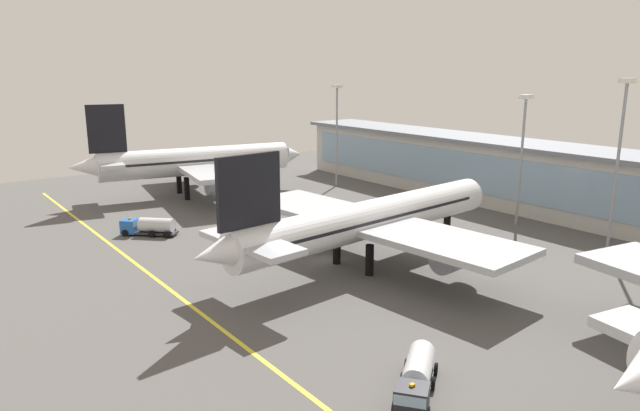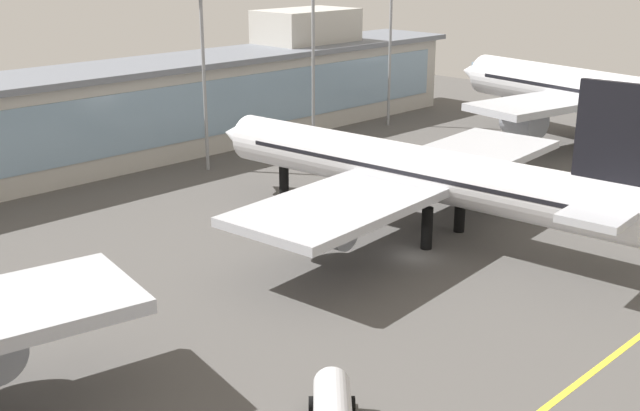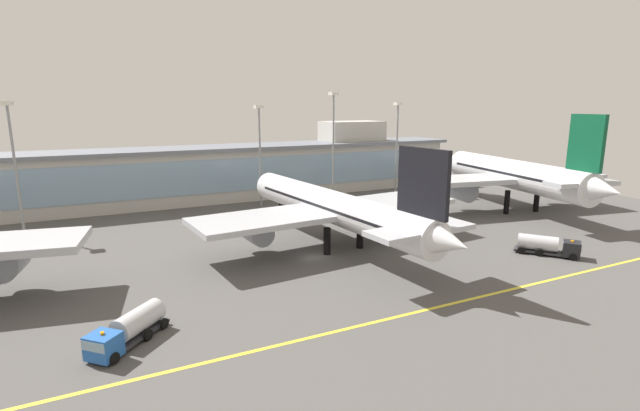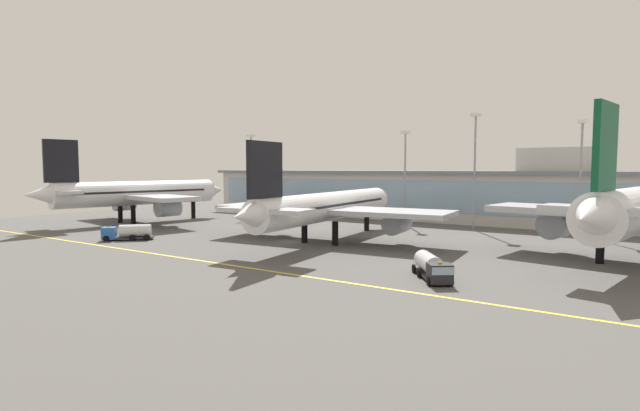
# 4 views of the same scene
# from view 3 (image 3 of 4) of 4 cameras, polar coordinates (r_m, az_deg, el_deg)

# --- Properties ---
(ground_plane) EXTENTS (180.00, 180.00, 0.00)m
(ground_plane) POSITION_cam_3_polar(r_m,az_deg,el_deg) (70.09, -0.76, -6.36)
(ground_plane) COLOR #514F4C
(taxiway_centreline_stripe) EXTENTS (144.00, 0.50, 0.01)m
(taxiway_centreline_stripe) POSITION_cam_3_polar(r_m,az_deg,el_deg) (52.53, 9.96, -13.12)
(taxiway_centreline_stripe) COLOR yellow
(taxiway_centreline_stripe) RESTS_ON ground
(terminal_building) EXTENTS (124.13, 14.00, 17.94)m
(terminal_building) POSITION_cam_3_polar(r_m,az_deg,el_deg) (114.78, -10.78, 4.25)
(terminal_building) COLOR beige
(terminal_building) RESTS_ON ground
(airliner_near_right) EXTENTS (45.38, 54.72, 17.30)m
(airliner_near_right) POSITION_cam_3_polar(r_m,az_deg,el_deg) (74.12, 1.56, -0.27)
(airliner_near_right) COLOR black
(airliner_near_right) RESTS_ON ground
(airliner_far_right) EXTENTS (41.55, 51.05, 20.74)m
(airliner_far_right) POSITION_cam_3_polar(r_m,az_deg,el_deg) (108.30, 22.66, 3.45)
(airliner_far_right) COLOR black
(airliner_far_right) RESTS_ON ground
(fuel_tanker_truck) EXTENTS (7.39, 8.68, 2.90)m
(fuel_tanker_truck) POSITION_cam_3_polar(r_m,az_deg,el_deg) (78.73, 26.23, -4.41)
(fuel_tanker_truck) COLOR black
(fuel_tanker_truck) RESTS_ON ground
(baggage_tug_near) EXTENTS (8.10, 8.12, 2.90)m
(baggage_tug_near) POSITION_cam_3_polar(r_m,az_deg,el_deg) (49.11, -22.52, -13.84)
(baggage_tug_near) COLOR black
(baggage_tug_near) RESTS_ON ground
(apron_light_mast_west) EXTENTS (1.80, 1.80, 22.90)m
(apron_light_mast_west) POSITION_cam_3_polar(r_m,az_deg,el_deg) (95.06, -33.41, 5.82)
(apron_light_mast_west) COLOR gray
(apron_light_mast_west) RESTS_ON ground
(apron_light_mast_centre) EXTENTS (1.80, 1.80, 22.90)m
(apron_light_mast_centre) POSITION_cam_3_polar(r_m,az_deg,el_deg) (121.94, 9.41, 8.63)
(apron_light_mast_centre) COLOR gray
(apron_light_mast_centre) RESTS_ON ground
(apron_light_mast_east) EXTENTS (1.80, 1.80, 25.14)m
(apron_light_mast_east) POSITION_cam_3_polar(r_m,az_deg,el_deg) (108.71, 1.65, 9.02)
(apron_light_mast_east) COLOR gray
(apron_light_mast_east) RESTS_ON ground
(apron_light_mast_far_east) EXTENTS (1.80, 1.80, 22.24)m
(apron_light_mast_far_east) POSITION_cam_3_polar(r_m,az_deg,el_deg) (103.96, -7.38, 7.89)
(apron_light_mast_far_east) COLOR gray
(apron_light_mast_far_east) RESTS_ON ground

